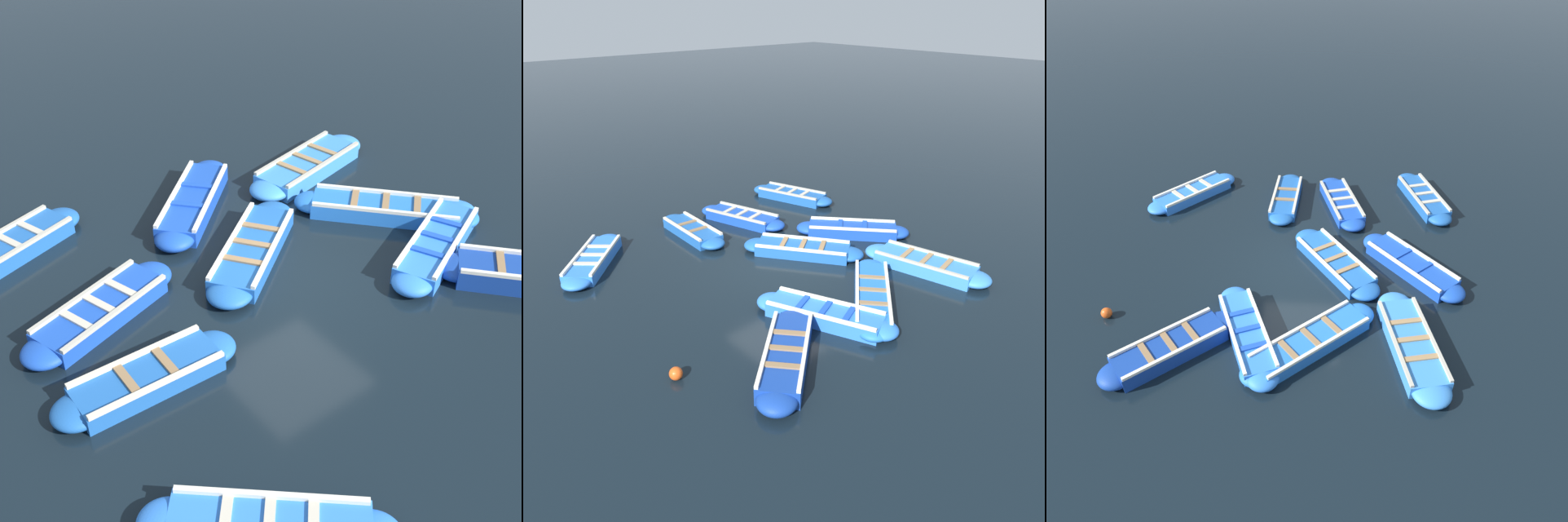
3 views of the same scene
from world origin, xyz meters
TOP-DOWN VIEW (x-y plane):
  - ground_plane at (0.00, 0.00)m, footprint 120.00×120.00m
  - boat_tucked at (-1.02, -0.22)m, footprint 2.78×3.41m
  - boat_far_corner at (-1.17, -3.38)m, footprint 1.72×3.37m
  - boat_outer_right at (-0.51, 2.86)m, footprint 3.39×3.11m
  - boat_centre at (-3.91, -3.87)m, footprint 1.74×3.38m
  - boat_alongside at (-3.16, -0.17)m, footprint 2.97×3.21m
  - boat_inner_gap at (-2.90, 2.78)m, footprint 1.65×3.74m
  - boat_stern_in at (0.70, -3.55)m, footprint 0.92×3.17m
  - boat_bow_out at (1.02, 2.71)m, footprint 2.07×3.53m
  - boat_outer_left at (2.75, 3.29)m, footprint 3.12×2.85m
  - boat_end_of_row at (3.92, -3.69)m, footprint 2.84×3.04m
  - buoy_orange_near at (4.71, 2.18)m, footprint 0.28×0.28m

SIDE VIEW (x-z plane):
  - ground_plane at x=0.00m, z-range 0.00..0.00m
  - buoy_orange_near at x=4.71m, z-range 0.00..0.28m
  - boat_end_of_row at x=3.92m, z-range -0.03..0.34m
  - boat_stern_in at x=0.70m, z-range -0.03..0.35m
  - boat_tucked at x=-1.02m, z-range -0.03..0.35m
  - boat_far_corner at x=-1.17m, z-range -0.03..0.35m
  - boat_centre at x=-3.91m, z-range -0.03..0.36m
  - boat_outer_right at x=-0.51m, z-range -0.03..0.36m
  - boat_inner_gap at x=-2.90m, z-range -0.03..0.38m
  - boat_alongside at x=-3.16m, z-range -0.03..0.39m
  - boat_bow_out at x=1.02m, z-range -0.03..0.39m
  - boat_outer_left at x=2.75m, z-range -0.03..0.42m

